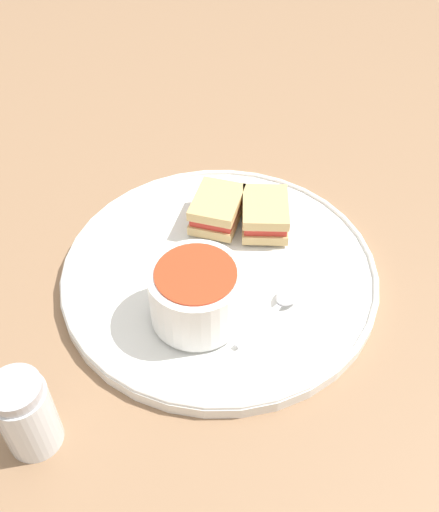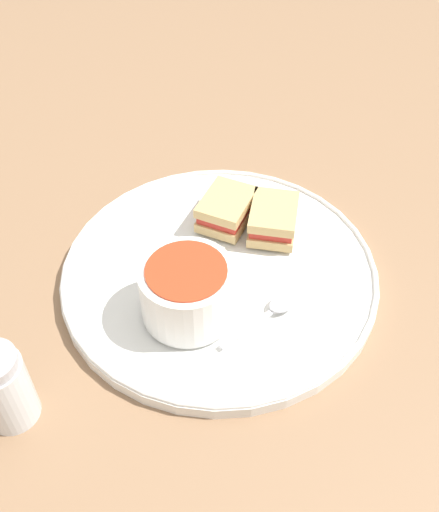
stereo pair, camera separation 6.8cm
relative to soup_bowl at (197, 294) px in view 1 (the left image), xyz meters
name	(u,v)px [view 1 (the left image)]	position (x,y,z in m)	size (l,w,h in m)	color
ground_plane	(220,278)	(-0.06, -0.04, -0.05)	(2.40, 2.40, 0.00)	#8E6B4C
plate	(220,272)	(-0.06, -0.04, -0.04)	(0.37, 0.37, 0.02)	white
soup_bowl	(197,294)	(0.00, 0.00, 0.00)	(0.10, 0.10, 0.07)	white
spoon	(284,299)	(-0.08, 0.05, -0.03)	(0.11, 0.03, 0.01)	silver
sandwich_half_near	(265,214)	(-0.15, -0.06, -0.02)	(0.09, 0.09, 0.04)	tan
sandwich_half_far	(217,209)	(-0.11, -0.10, -0.02)	(0.09, 0.09, 0.04)	tan
salt_shaker	(26,414)	(0.20, 0.01, -0.01)	(0.05, 0.05, 0.09)	silver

